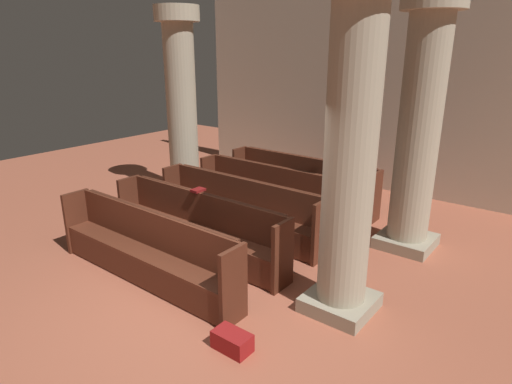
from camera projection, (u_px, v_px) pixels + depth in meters
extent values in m
plane|color=#AD5B42|center=(188.00, 306.00, 5.41)|extent=(19.20, 19.20, 0.00)
cube|color=beige|center=(392.00, 88.00, 9.24)|extent=(10.00, 0.16, 4.50)
cube|color=#562819|center=(300.00, 184.00, 8.81)|extent=(3.14, 0.38, 0.05)
cube|color=#562819|center=(305.00, 169.00, 8.85)|extent=(3.14, 0.04, 0.51)
cube|color=#492215|center=(307.00, 157.00, 8.81)|extent=(3.02, 0.06, 0.02)
cube|color=#4E2416|center=(240.00, 169.00, 9.73)|extent=(0.06, 0.44, 0.96)
cube|color=#4E2416|center=(375.00, 198.00, 7.86)|extent=(0.06, 0.44, 0.96)
cube|color=#522618|center=(295.00, 196.00, 8.75)|extent=(3.14, 0.03, 0.38)
cube|color=#562819|center=(272.00, 197.00, 8.08)|extent=(3.14, 0.38, 0.05)
cube|color=#562819|center=(277.00, 180.00, 8.11)|extent=(3.14, 0.04, 0.51)
cube|color=#492215|center=(279.00, 167.00, 8.07)|extent=(3.02, 0.06, 0.02)
cube|color=#4E2416|center=(209.00, 179.00, 8.99)|extent=(0.06, 0.44, 0.96)
cube|color=#4E2416|center=(351.00, 213.00, 7.12)|extent=(0.06, 0.44, 0.96)
cube|color=#522618|center=(266.00, 210.00, 8.01)|extent=(3.14, 0.03, 0.38)
cube|color=#562819|center=(238.00, 212.00, 7.34)|extent=(3.14, 0.38, 0.05)
cube|color=#562819|center=(244.00, 193.00, 7.38)|extent=(3.14, 0.04, 0.51)
cube|color=#492215|center=(246.00, 179.00, 7.34)|extent=(3.02, 0.06, 0.02)
cube|color=#4E2416|center=(174.00, 190.00, 8.26)|extent=(0.06, 0.44, 0.96)
cube|color=#4E2416|center=(321.00, 232.00, 6.39)|extent=(0.06, 0.44, 0.96)
cube|color=#522618|center=(231.00, 226.00, 7.28)|extent=(3.14, 0.03, 0.38)
cube|color=#562819|center=(196.00, 230.00, 6.61)|extent=(3.14, 0.38, 0.05)
cube|color=#562819|center=(203.00, 210.00, 6.65)|extent=(3.14, 0.04, 0.51)
cube|color=#492215|center=(205.00, 194.00, 6.60)|extent=(3.02, 0.06, 0.02)
cube|color=#4E2416|center=(131.00, 204.00, 7.53)|extent=(0.06, 0.44, 0.96)
cube|color=#4E2416|center=(283.00, 256.00, 5.66)|extent=(0.06, 0.44, 0.96)
cube|color=#522618|center=(188.00, 246.00, 6.55)|extent=(3.14, 0.03, 0.38)
cube|color=#562819|center=(144.00, 253.00, 5.88)|extent=(3.14, 0.38, 0.05)
cube|color=#562819|center=(152.00, 230.00, 5.91)|extent=(3.14, 0.05, 0.51)
cube|color=#492215|center=(154.00, 212.00, 5.87)|extent=(3.02, 0.06, 0.02)
cube|color=#4E2416|center=(79.00, 221.00, 6.79)|extent=(0.06, 0.44, 0.96)
cube|color=#4E2416|center=(233.00, 287.00, 4.92)|extent=(0.06, 0.44, 0.96)
cube|color=#522618|center=(135.00, 272.00, 5.81)|extent=(3.14, 0.03, 0.38)
cube|color=#9F967E|center=(406.00, 241.00, 7.02)|extent=(0.84, 0.84, 0.18)
cylinder|color=#ADA389|center=(419.00, 132.00, 6.46)|extent=(0.62, 0.62, 3.37)
cube|color=#9F967E|center=(186.00, 189.00, 9.61)|extent=(0.84, 0.84, 0.18)
cylinder|color=#ADA389|center=(182.00, 108.00, 9.05)|extent=(0.62, 0.62, 3.37)
cylinder|color=#B6AB90|center=(177.00, 13.00, 8.47)|extent=(0.90, 0.90, 0.30)
cube|color=#9F967E|center=(340.00, 302.00, 5.33)|extent=(0.79, 0.79, 0.18)
cylinder|color=#ADA389|center=(350.00, 162.00, 4.77)|extent=(0.58, 0.58, 3.37)
cube|color=#411E13|center=(335.00, 192.00, 9.56)|extent=(0.45, 0.45, 0.06)
cube|color=#4C2316|center=(336.00, 173.00, 9.42)|extent=(0.28, 0.28, 0.95)
cube|color=#502518|center=(338.00, 149.00, 9.25)|extent=(0.48, 0.35, 0.15)
cube|color=maroon|center=(198.00, 190.00, 6.67)|extent=(0.14, 0.21, 0.04)
cube|color=maroon|center=(232.00, 341.00, 4.60)|extent=(0.42, 0.24, 0.21)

